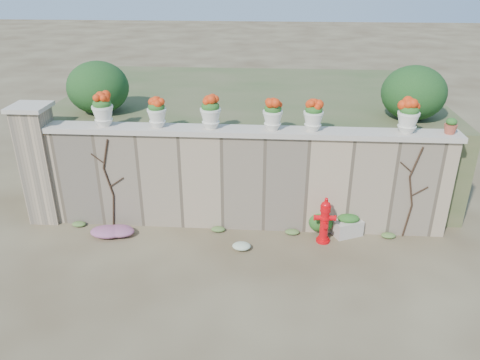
# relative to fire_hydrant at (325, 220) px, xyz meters

# --- Properties ---
(ground) EXTENTS (80.00, 80.00, 0.00)m
(ground) POSITION_rel_fire_hydrant_xyz_m (-1.59, -1.27, -0.48)
(ground) COLOR #4B3925
(ground) RESTS_ON ground
(stone_wall) EXTENTS (8.00, 0.40, 2.00)m
(stone_wall) POSITION_rel_fire_hydrant_xyz_m (-1.59, 0.53, 0.52)
(stone_wall) COLOR tan
(stone_wall) RESTS_ON ground
(wall_cap) EXTENTS (8.10, 0.52, 0.10)m
(wall_cap) POSITION_rel_fire_hydrant_xyz_m (-1.59, 0.53, 1.57)
(wall_cap) COLOR beige
(wall_cap) RESTS_ON stone_wall
(gate_pillar) EXTENTS (0.72, 0.72, 2.48)m
(gate_pillar) POSITION_rel_fire_hydrant_xyz_m (-5.74, 0.53, 0.78)
(gate_pillar) COLOR tan
(gate_pillar) RESTS_ON ground
(raised_fill) EXTENTS (9.00, 6.00, 2.00)m
(raised_fill) POSITION_rel_fire_hydrant_xyz_m (-1.59, 3.73, 0.52)
(raised_fill) COLOR #384C23
(raised_fill) RESTS_ON ground
(back_shrub_left) EXTENTS (1.30, 1.30, 1.10)m
(back_shrub_left) POSITION_rel_fire_hydrant_xyz_m (-4.79, 1.73, 2.07)
(back_shrub_left) COLOR #143814
(back_shrub_left) RESTS_ON raised_fill
(back_shrub_right) EXTENTS (1.30, 1.30, 1.10)m
(back_shrub_right) POSITION_rel_fire_hydrant_xyz_m (1.81, 1.73, 2.07)
(back_shrub_right) COLOR #143814
(back_shrub_right) RESTS_ON raised_fill
(vine_left) EXTENTS (0.60, 0.04, 1.91)m
(vine_left) POSITION_rel_fire_hydrant_xyz_m (-4.26, 0.31, 0.51)
(vine_left) COLOR black
(vine_left) RESTS_ON ground
(vine_right) EXTENTS (0.60, 0.04, 1.91)m
(vine_right) POSITION_rel_fire_hydrant_xyz_m (1.64, 0.31, 0.51)
(vine_right) COLOR black
(vine_right) RESTS_ON ground
(fire_hydrant) EXTENTS (0.40, 0.29, 0.95)m
(fire_hydrant) POSITION_rel_fire_hydrant_xyz_m (0.00, 0.00, 0.00)
(fire_hydrant) COLOR red
(fire_hydrant) RESTS_ON ground
(planter_box) EXTENTS (0.64, 0.52, 0.46)m
(planter_box) POSITION_rel_fire_hydrant_xyz_m (0.50, 0.28, -0.26)
(planter_box) COLOR beige
(planter_box) RESTS_ON ground
(green_shrub) EXTENTS (0.56, 0.50, 0.53)m
(green_shrub) POSITION_rel_fire_hydrant_xyz_m (0.01, 0.28, -0.21)
(green_shrub) COLOR #1E5119
(green_shrub) RESTS_ON ground
(magenta_clump) EXTENTS (0.91, 0.60, 0.24)m
(magenta_clump) POSITION_rel_fire_hydrant_xyz_m (-4.20, -0.11, -0.36)
(magenta_clump) COLOR #CB28A9
(magenta_clump) RESTS_ON ground
(white_flowers) EXTENTS (0.52, 0.42, 0.19)m
(white_flowers) POSITION_rel_fire_hydrant_xyz_m (-1.67, -0.37, -0.38)
(white_flowers) COLOR white
(white_flowers) RESTS_ON ground
(urn_pot_0) EXTENTS (0.41, 0.41, 0.64)m
(urn_pot_0) POSITION_rel_fire_hydrant_xyz_m (-4.30, 0.53, 1.94)
(urn_pot_0) COLOR silver
(urn_pot_0) RESTS_ON wall_cap
(urn_pot_1) EXTENTS (0.37, 0.37, 0.57)m
(urn_pot_1) POSITION_rel_fire_hydrant_xyz_m (-3.25, 0.53, 1.91)
(urn_pot_1) COLOR silver
(urn_pot_1) RESTS_ON wall_cap
(urn_pot_2) EXTENTS (0.39, 0.39, 0.62)m
(urn_pot_2) POSITION_rel_fire_hydrant_xyz_m (-2.22, 0.53, 1.93)
(urn_pot_2) COLOR silver
(urn_pot_2) RESTS_ON wall_cap
(urn_pot_3) EXTENTS (0.37, 0.37, 0.59)m
(urn_pot_3) POSITION_rel_fire_hydrant_xyz_m (-1.05, 0.53, 1.91)
(urn_pot_3) COLOR silver
(urn_pot_3) RESTS_ON wall_cap
(urn_pot_4) EXTENTS (0.37, 0.37, 0.58)m
(urn_pot_4) POSITION_rel_fire_hydrant_xyz_m (-0.30, 0.53, 1.91)
(urn_pot_4) COLOR silver
(urn_pot_4) RESTS_ON wall_cap
(urn_pot_5) EXTENTS (0.40, 0.40, 0.63)m
(urn_pot_5) POSITION_rel_fire_hydrant_xyz_m (1.42, 0.53, 1.93)
(urn_pot_5) COLOR silver
(urn_pot_5) RESTS_ON wall_cap
(terracotta_pot) EXTENTS (0.24, 0.24, 0.29)m
(terracotta_pot) POSITION_rel_fire_hydrant_xyz_m (2.21, 0.53, 1.75)
(terracotta_pot) COLOR #A64732
(terracotta_pot) RESTS_ON wall_cap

